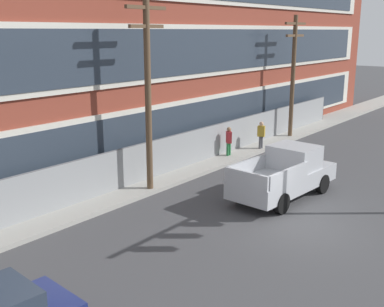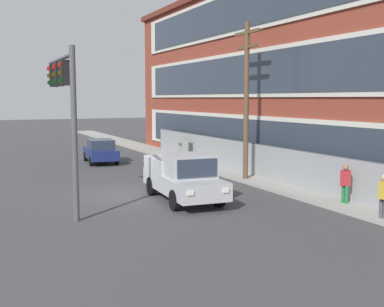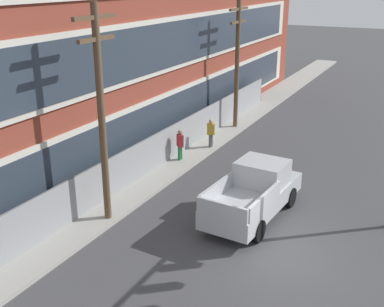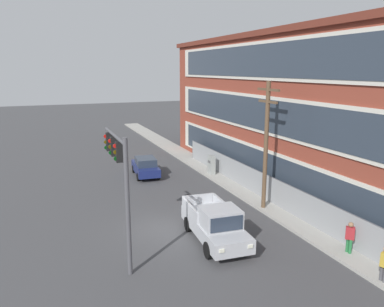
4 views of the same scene
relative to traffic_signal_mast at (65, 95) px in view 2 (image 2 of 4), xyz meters
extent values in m
plane|color=#424244|center=(-2.50, 2.90, -4.34)|extent=(160.00, 160.00, 0.00)
cube|color=#9E9B93|center=(-2.50, 10.12, -4.26)|extent=(80.00, 2.07, 0.16)
cube|color=beige|center=(1.31, 11.10, -2.36)|extent=(43.96, 0.10, 2.60)
cube|color=#2D3844|center=(1.31, 11.04, -2.36)|extent=(42.05, 0.06, 2.16)
cube|color=beige|center=(1.31, 11.10, 1.25)|extent=(43.96, 0.10, 2.60)
cube|color=#2D3844|center=(1.31, 11.04, 1.25)|extent=(42.05, 0.06, 2.16)
cube|color=gray|center=(-0.08, 10.43, -3.42)|extent=(34.00, 0.04, 1.84)
cylinder|color=#4C4C51|center=(-17.08, 10.43, -3.42)|extent=(0.06, 0.06, 1.84)
cylinder|color=#4C4C51|center=(-0.08, 10.43, -2.50)|extent=(34.00, 0.05, 0.05)
cylinder|color=#4C4C51|center=(1.44, 0.00, -1.34)|extent=(0.20, 0.20, 5.99)
cylinder|color=#4C4C51|center=(-0.82, 0.00, 1.35)|extent=(4.52, 0.14, 0.14)
cube|color=black|center=(0.18, 0.00, 0.80)|extent=(0.28, 0.32, 0.90)
cylinder|color=red|center=(0.18, -0.18, 1.08)|extent=(0.04, 0.18, 0.18)
cylinder|color=#503E08|center=(0.18, -0.18, 0.80)|extent=(0.04, 0.18, 0.18)
cylinder|color=#0A4011|center=(0.18, -0.18, 0.52)|extent=(0.04, 0.18, 0.18)
cube|color=black|center=(-1.07, 0.00, 0.80)|extent=(0.28, 0.32, 0.90)
cylinder|color=red|center=(-1.07, -0.18, 1.08)|extent=(0.04, 0.18, 0.18)
cylinder|color=#503E08|center=(-1.07, -0.18, 0.80)|extent=(0.04, 0.18, 0.18)
cylinder|color=#0A4011|center=(-1.07, -0.18, 0.52)|extent=(0.04, 0.18, 0.18)
cube|color=black|center=(-2.33, 0.00, 0.80)|extent=(0.28, 0.32, 0.90)
cylinder|color=red|center=(-2.33, -0.18, 1.08)|extent=(0.04, 0.18, 0.18)
cylinder|color=#503E08|center=(-2.33, -0.18, 0.80)|extent=(0.04, 0.18, 0.18)
cylinder|color=#0A4011|center=(-2.33, -0.18, 0.52)|extent=(0.04, 0.18, 0.18)
cube|color=#B2B5BA|center=(-0.06, 4.72, -3.59)|extent=(5.40, 2.35, 0.70)
cube|color=#B2B5BA|center=(0.68, 4.67, -2.77)|extent=(1.71, 1.93, 0.94)
cube|color=#283342|center=(1.48, 4.61, -2.77)|extent=(0.17, 1.63, 0.70)
cube|color=#B2B5BA|center=(-1.18, 5.74, -2.96)|extent=(2.64, 0.31, 0.56)
cube|color=#B2B5BA|center=(-1.31, 3.88, -2.96)|extent=(2.64, 0.31, 0.56)
cube|color=#B2B5BA|center=(-2.65, 4.91, -2.96)|extent=(0.23, 1.90, 0.56)
cylinder|color=black|center=(1.58, 5.52, -3.94)|extent=(0.82, 0.32, 0.80)
cylinder|color=black|center=(1.45, 3.70, -3.94)|extent=(0.82, 0.32, 0.80)
cylinder|color=black|center=(-1.57, 5.74, -3.94)|extent=(0.82, 0.32, 0.80)
cylinder|color=black|center=(-1.70, 3.93, -3.94)|extent=(0.82, 0.32, 0.80)
cube|color=white|center=(2.64, 5.23, -3.48)|extent=(0.08, 0.24, 0.16)
cube|color=white|center=(2.54, 3.84, -3.48)|extent=(0.08, 0.24, 0.16)
cube|color=navy|center=(-13.10, 4.60, -3.70)|extent=(4.27, 2.09, 0.64)
cube|color=#283342|center=(-12.94, 4.59, -3.08)|extent=(2.19, 1.70, 0.60)
cylinder|color=black|center=(-14.45, 3.91, -4.02)|extent=(0.66, 0.26, 0.64)
cylinder|color=black|center=(-14.31, 5.52, -4.02)|extent=(0.66, 0.26, 0.64)
cylinder|color=black|center=(-11.90, 3.69, -4.02)|extent=(0.66, 0.26, 0.64)
cylinder|color=black|center=(-11.76, 5.29, -4.02)|extent=(0.66, 0.26, 0.64)
cylinder|color=brown|center=(-2.89, 9.46, -0.36)|extent=(0.26, 0.26, 7.96)
cube|color=brown|center=(-2.89, 9.46, 3.12)|extent=(2.17, 0.14, 0.14)
cube|color=brown|center=(-2.89, 9.46, 2.42)|extent=(1.85, 0.14, 0.14)
cube|color=#939993|center=(-11.09, 9.67, -3.48)|extent=(0.69, 0.42, 1.72)
cube|color=#515151|center=(-11.09, 9.45, -3.14)|extent=(0.48, 0.02, 0.20)
cylinder|color=#236B38|center=(3.63, 9.94, -3.91)|extent=(0.14, 0.14, 0.85)
cylinder|color=#236B38|center=(3.81, 9.94, -3.91)|extent=(0.14, 0.14, 0.85)
cube|color=maroon|center=(3.72, 9.94, -3.19)|extent=(0.45, 0.46, 0.60)
sphere|color=#8C6647|center=(3.72, 9.94, -2.77)|extent=(0.24, 0.24, 0.24)
cylinder|color=#4C4C51|center=(6.05, 9.40, -3.91)|extent=(0.14, 0.14, 0.85)
cube|color=#B7932D|center=(6.14, 9.40, -3.19)|extent=(0.35, 0.46, 0.60)
camera|label=1|loc=(-16.92, -3.85, 2.26)|focal=45.00mm
camera|label=2|loc=(17.86, -3.31, -0.11)|focal=45.00mm
camera|label=3|loc=(-15.88, -0.75, 4.36)|focal=45.00mm
camera|label=4|loc=(15.99, -3.00, 4.30)|focal=35.00mm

